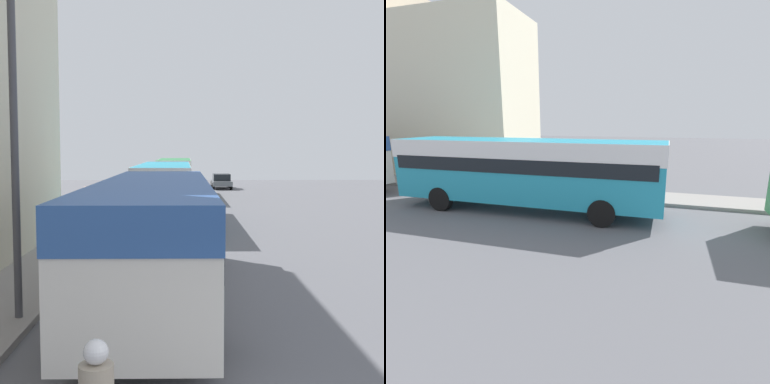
# 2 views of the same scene
# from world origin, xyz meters

# --- Properties ---
(bus_lead) EXTENTS (2.58, 11.34, 2.89)m
(bus_lead) POSITION_xyz_m (-1.61, 8.84, 1.89)
(bus_lead) COLOR silver
(bus_lead) RESTS_ON ground_plane
(bus_following) EXTENTS (2.54, 11.05, 2.92)m
(bus_following) POSITION_xyz_m (-1.86, 22.63, 1.90)
(bus_following) COLOR teal
(bus_following) RESTS_ON ground_plane
(bus_third_in_line) EXTENTS (2.50, 11.15, 2.91)m
(bus_third_in_line) POSITION_xyz_m (-1.62, 37.16, 1.90)
(bus_third_in_line) COLOR #2D8447
(bus_third_in_line) RESTS_ON ground_plane
(car_crossing) EXTENTS (1.83, 4.37, 1.39)m
(car_crossing) POSITION_xyz_m (2.61, 45.98, 0.73)
(car_crossing) COLOR slate
(car_crossing) RESTS_ON ground_plane
(pedestrian_near_curb) EXTENTS (0.44, 0.44, 1.64)m
(pedestrian_near_curb) POSITION_xyz_m (-5.88, 23.10, 0.97)
(pedestrian_near_curb) COLOR #232838
(pedestrian_near_curb) RESTS_ON sidewalk
(lamp_post) EXTENTS (0.36, 0.36, 7.02)m
(lamp_post) POSITION_xyz_m (-4.35, 7.05, 4.24)
(lamp_post) COLOR #47474C
(lamp_post) RESTS_ON sidewalk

